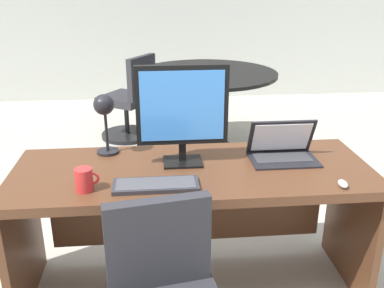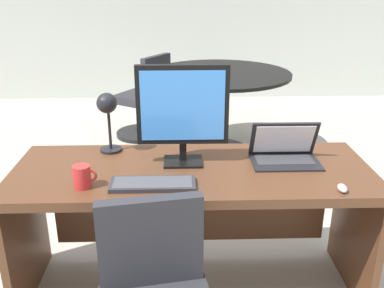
% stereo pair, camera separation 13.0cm
% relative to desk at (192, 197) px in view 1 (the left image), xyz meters
% --- Properties ---
extents(ground, '(12.00, 12.00, 0.00)m').
position_rel_desk_xyz_m(ground, '(0.00, 1.46, -0.54)').
color(ground, '#B7B2A3').
extents(desk, '(1.83, 0.68, 0.73)m').
position_rel_desk_xyz_m(desk, '(0.00, 0.00, 0.00)').
color(desk, '#56331E').
rests_on(desk, ground).
extents(monitor, '(0.46, 0.16, 0.51)m').
position_rel_desk_xyz_m(monitor, '(-0.05, 0.03, 0.48)').
color(monitor, black).
rests_on(monitor, desk).
extents(laptop, '(0.35, 0.24, 0.21)m').
position_rel_desk_xyz_m(laptop, '(0.49, 0.05, 0.25)').
color(laptop, black).
rests_on(laptop, desk).
extents(keyboard, '(0.40, 0.15, 0.02)m').
position_rel_desk_xyz_m(keyboard, '(-0.19, -0.23, 0.20)').
color(keyboard, '#2D2D33').
rests_on(keyboard, desk).
extents(mouse, '(0.04, 0.07, 0.03)m').
position_rel_desk_xyz_m(mouse, '(0.67, -0.31, 0.20)').
color(mouse, '#B7BABF').
rests_on(mouse, desk).
extents(desk_lamp, '(0.12, 0.14, 0.34)m').
position_rel_desk_xyz_m(desk_lamp, '(-0.45, 0.18, 0.43)').
color(desk_lamp, black).
rests_on(desk_lamp, desk).
extents(coffee_mug, '(0.11, 0.08, 0.11)m').
position_rel_desk_xyz_m(coffee_mug, '(-0.51, -0.24, 0.24)').
color(coffee_mug, red).
rests_on(coffee_mug, desk).
extents(meeting_table, '(1.33, 1.33, 0.80)m').
position_rel_desk_xyz_m(meeting_table, '(0.32, 1.95, 0.07)').
color(meeting_table, black).
rests_on(meeting_table, ground).
extents(meeting_chair_near, '(0.65, 0.64, 0.89)m').
position_rel_desk_xyz_m(meeting_chair_near, '(-0.42, 2.43, -0.18)').
color(meeting_chair_near, black).
rests_on(meeting_chair_near, ground).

